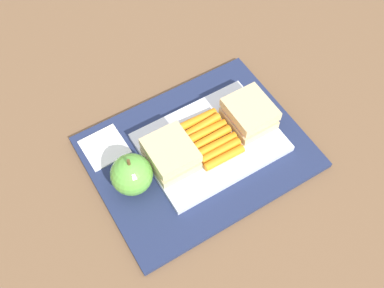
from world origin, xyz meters
The scene contains 8 objects.
ground_plane centered at (0.00, 0.00, 0.00)m, with size 2.40×2.40×0.00m, color brown.
lunchbag_mat centered at (0.00, 0.00, 0.01)m, with size 0.36×0.28×0.01m, color navy.
food_tray centered at (-0.03, 0.00, 0.02)m, with size 0.23×0.17×0.01m, color white.
sandwich_half_left centered at (-0.10, 0.00, 0.04)m, with size 0.07×0.08×0.04m.
sandwich_half_right centered at (0.05, 0.00, 0.04)m, with size 0.07×0.08×0.04m.
carrot_sticks_bundle centered at (-0.03, 0.00, 0.03)m, with size 0.08×0.10×0.02m.
apple centered at (0.12, 0.00, 0.04)m, with size 0.07×0.07×0.08m.
paper_napkin centered at (0.14, -0.09, 0.01)m, with size 0.07×0.07×0.00m, color white.
Camera 1 is at (0.22, 0.34, 0.68)m, focal length 42.66 mm.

